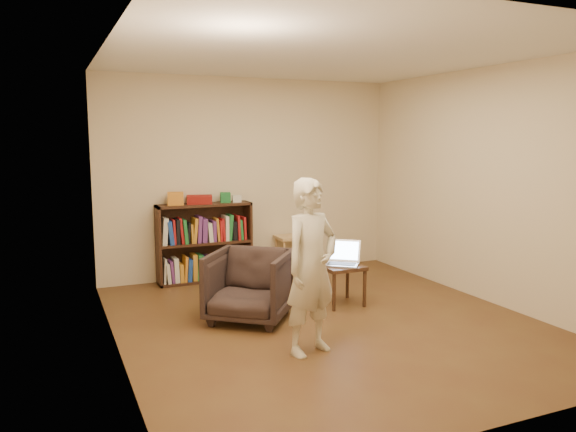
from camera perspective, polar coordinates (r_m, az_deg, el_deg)
name	(u,v)px	position (r m, az deg, el deg)	size (l,w,h in m)	color
floor	(327,322)	(5.71, 3.98, -10.72)	(4.50, 4.50, 0.00)	#4E2D19
ceiling	(330,54)	(5.46, 4.25, 16.07)	(4.50, 4.50, 0.00)	white
wall_back	(250,177)	(7.49, -3.90, 3.93)	(4.00, 4.00, 0.00)	beige
wall_left	(113,202)	(4.85, -17.35, 1.33)	(4.50, 4.50, 0.00)	beige
wall_right	(489,186)	(6.60, 19.71, 2.92)	(4.50, 4.50, 0.00)	beige
bookshelf	(204,247)	(7.26, -8.49, -3.13)	(1.20, 0.30, 1.00)	black
box_yellow	(175,199)	(7.07, -11.36, 1.75)	(0.19, 0.14, 0.16)	orange
red_cloth	(200,200)	(7.16, -8.98, 1.66)	(0.31, 0.23, 0.10)	maroon
box_green	(225,197)	(7.26, -6.38, 1.89)	(0.13, 0.13, 0.13)	#1D6E31
box_white	(237,199)	(7.27, -5.22, 1.76)	(0.11, 0.11, 0.09)	silver
stool	(290,243)	(7.58, 0.17, -2.77)	(0.35, 0.35, 0.51)	tan
armchair	(249,286)	(5.68, -3.95, -7.08)	(0.76, 0.78, 0.71)	#312520
side_table	(341,272)	(6.22, 5.42, -5.64)	(0.43, 0.43, 0.44)	black
laptop	(343,259)	(6.22, 5.58, -4.38)	(0.49, 0.49, 0.25)	#A9A9AD
person	(311,267)	(4.75, 2.37, -5.18)	(0.55, 0.36, 1.50)	beige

